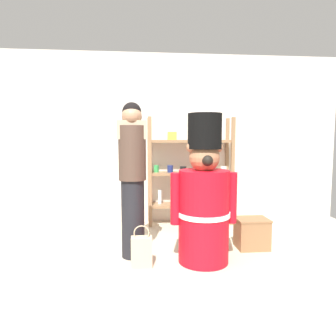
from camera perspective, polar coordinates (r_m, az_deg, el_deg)
The scene contains 7 objects.
ground_plane at distance 2.93m, azimuth -5.20°, elevation -21.23°, with size 6.40×6.40×0.00m, color beige.
back_wall at distance 4.81m, azimuth -5.51°, elevation 5.40°, with size 6.40×0.12×2.60m, color silver.
merchandise_shelf at distance 4.69m, azimuth 4.26°, elevation -0.75°, with size 1.29×0.35×1.62m.
teddy_bear_guard at distance 3.26m, azimuth 6.79°, elevation -6.05°, with size 0.71×0.55×1.57m.
person_shopper at distance 3.36m, azimuth -6.55°, elevation -1.37°, with size 0.31×0.30×1.70m.
shopping_bag at distance 3.25m, azimuth -4.86°, elevation -15.18°, with size 0.21×0.11×0.44m.
display_crate at distance 3.88m, azimuth 15.42°, elevation -11.62°, with size 0.38×0.31×0.36m.
Camera 1 is at (-0.00, -2.61, 1.32)m, focal length 32.71 mm.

